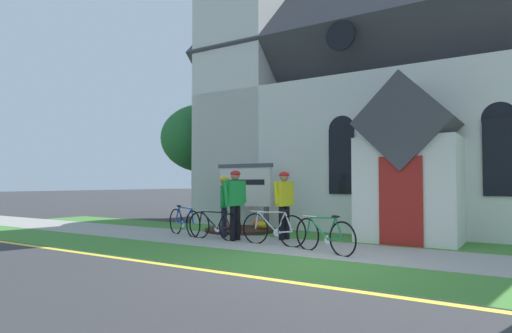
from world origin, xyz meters
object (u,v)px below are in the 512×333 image
at_px(bicycle_orange, 324,235).
at_px(bicycle_yellow, 273,229).
at_px(church_sign, 245,187).
at_px(bicycle_green, 214,225).
at_px(cyclist_in_green_jersey, 224,202).
at_px(cyclist_in_blue_jersey, 235,199).
at_px(cyclist_in_orange_jersey, 284,199).
at_px(yard_deciduous_tree, 204,139).
at_px(bicycle_blue, 184,222).

distance_m(bicycle_orange, bicycle_yellow, 1.53).
relative_size(church_sign, bicycle_green, 1.16).
bearing_deg(bicycle_yellow, cyclist_in_green_jersey, 162.13).
distance_m(bicycle_yellow, cyclist_in_blue_jersey, 1.44).
distance_m(bicycle_orange, cyclist_in_blue_jersey, 2.88).
xyz_separation_m(church_sign, cyclist_in_blue_jersey, (1.05, -1.98, -0.28)).
height_order(cyclist_in_orange_jersey, yard_deciduous_tree, yard_deciduous_tree).
relative_size(bicycle_green, cyclist_in_orange_jersey, 1.01).
bearing_deg(bicycle_blue, bicycle_yellow, -5.74).
xyz_separation_m(bicycle_green, yard_deciduous_tree, (-4.64, 5.19, 2.96)).
height_order(bicycle_blue, cyclist_in_blue_jersey, cyclist_in_blue_jersey).
xyz_separation_m(cyclist_in_orange_jersey, cyclist_in_green_jersey, (-1.67, -0.36, -0.09)).
xyz_separation_m(bicycle_blue, cyclist_in_green_jersey, (1.17, 0.31, 0.57)).
height_order(bicycle_orange, yard_deciduous_tree, yard_deciduous_tree).
bearing_deg(bicycle_orange, cyclist_in_blue_jersey, 167.47).
xyz_separation_m(bicycle_orange, cyclist_in_blue_jersey, (-2.73, 0.61, 0.69)).
relative_size(bicycle_green, bicycle_blue, 1.07).
distance_m(church_sign, bicycle_yellow, 3.31).
bearing_deg(cyclist_in_green_jersey, cyclist_in_blue_jersey, -31.93).
height_order(bicycle_yellow, cyclist_in_blue_jersey, cyclist_in_blue_jersey).
height_order(bicycle_orange, cyclist_in_orange_jersey, cyclist_in_orange_jersey).
xyz_separation_m(bicycle_blue, cyclist_in_blue_jersey, (1.83, -0.11, 0.68)).
height_order(bicycle_green, bicycle_blue, bicycle_blue).
bearing_deg(cyclist_in_orange_jersey, bicycle_orange, -38.70).
height_order(bicycle_yellow, cyclist_in_green_jersey, cyclist_in_green_jersey).
xyz_separation_m(church_sign, bicycle_orange, (3.78, -2.59, -0.97)).
height_order(bicycle_yellow, cyclist_in_orange_jersey, cyclist_in_orange_jersey).
relative_size(bicycle_green, cyclist_in_blue_jersey, 0.99).
xyz_separation_m(bicycle_blue, yard_deciduous_tree, (-3.36, 4.93, 2.95)).
bearing_deg(bicycle_blue, cyclist_in_orange_jersey, 13.33).
height_order(bicycle_orange, bicycle_green, bicycle_orange).
xyz_separation_m(bicycle_yellow, bicycle_green, (-1.81, 0.05, -0.02)).
bearing_deg(cyclist_in_blue_jersey, cyclist_in_orange_jersey, 37.84).
bearing_deg(bicycle_yellow, yard_deciduous_tree, 140.88).
xyz_separation_m(bicycle_orange, bicycle_blue, (-4.56, 0.71, 0.01)).
relative_size(church_sign, bicycle_blue, 1.25).
bearing_deg(bicycle_green, cyclist_in_blue_jersey, 15.21).
bearing_deg(bicycle_green, bicycle_yellow, -1.69).
relative_size(bicycle_orange, cyclist_in_green_jersey, 1.00).
relative_size(bicycle_blue, cyclist_in_green_jersey, 1.01).
relative_size(cyclist_in_green_jersey, cyclist_in_blue_jersey, 0.92).
height_order(bicycle_green, cyclist_in_blue_jersey, cyclist_in_blue_jersey).
distance_m(bicycle_blue, yard_deciduous_tree, 6.65).
bearing_deg(church_sign, cyclist_in_blue_jersey, -62.09).
bearing_deg(church_sign, bicycle_blue, -112.72).
relative_size(bicycle_yellow, bicycle_green, 1.01).
height_order(church_sign, bicycle_blue, church_sign).
distance_m(bicycle_green, cyclist_in_blue_jersey, 0.90).
height_order(cyclist_in_orange_jersey, cyclist_in_green_jersey, cyclist_in_orange_jersey).
relative_size(church_sign, cyclist_in_blue_jersey, 1.15).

